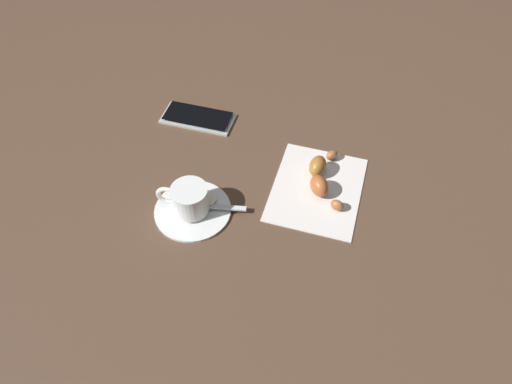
% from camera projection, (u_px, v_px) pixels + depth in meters
% --- Properties ---
extents(ground_plane, '(1.80, 1.80, 0.00)m').
position_uv_depth(ground_plane, '(254.00, 194.00, 0.85)').
color(ground_plane, brown).
extents(saucer, '(0.13, 0.13, 0.01)m').
position_uv_depth(saucer, '(193.00, 210.00, 0.83)').
color(saucer, white).
rests_on(saucer, ground).
extents(espresso_cup, '(0.09, 0.06, 0.05)m').
position_uv_depth(espresso_cup, '(189.00, 199.00, 0.80)').
color(espresso_cup, white).
rests_on(espresso_cup, saucer).
extents(teaspoon, '(0.14, 0.02, 0.01)m').
position_uv_depth(teaspoon, '(193.00, 205.00, 0.82)').
color(teaspoon, silver).
rests_on(teaspoon, saucer).
extents(sugar_packet, '(0.06, 0.04, 0.01)m').
position_uv_depth(sugar_packet, '(200.00, 197.00, 0.83)').
color(sugar_packet, beige).
rests_on(sugar_packet, saucer).
extents(napkin, '(0.19, 0.22, 0.00)m').
position_uv_depth(napkin, '(317.00, 189.00, 0.86)').
color(napkin, silver).
rests_on(napkin, ground).
extents(croissant, '(0.07, 0.14, 0.04)m').
position_uv_depth(croissant, '(321.00, 176.00, 0.85)').
color(croissant, '#9E5E36').
rests_on(croissant, napkin).
extents(cell_phone, '(0.15, 0.09, 0.01)m').
position_uv_depth(cell_phone, '(198.00, 117.00, 0.98)').
color(cell_phone, '#B6BBBA').
rests_on(cell_phone, ground).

